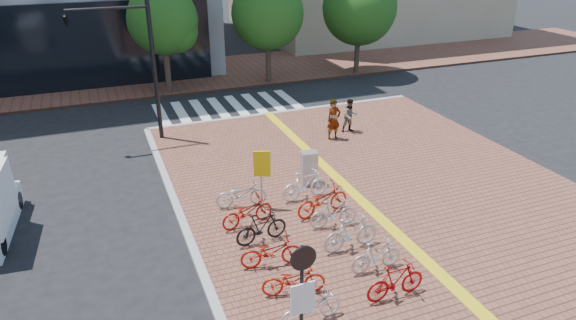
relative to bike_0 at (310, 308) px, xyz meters
name	(u,v)px	position (x,y,z in m)	size (l,w,h in m)	color
ground	(338,251)	(2.04, 2.59, -0.58)	(120.00, 120.00, 0.00)	black
kerb_north	(286,112)	(5.04, 14.59, -0.50)	(14.00, 0.25, 0.15)	gray
far_sidewalk	(192,75)	(2.04, 23.59, -0.50)	(70.00, 8.00, 0.15)	brown
crosswalk	(229,108)	(2.54, 16.59, -0.57)	(7.50, 4.00, 0.01)	silver
street_trees	(285,14)	(7.09, 20.04, 3.52)	(16.20, 4.60, 6.35)	#38281E
bike_0	(310,308)	(0.00, 0.00, 0.00)	(0.57, 1.62, 0.85)	silver
bike_1	(294,280)	(0.03, 1.12, 0.01)	(0.57, 1.65, 0.86)	red
bike_2	(271,252)	(-0.10, 2.46, 0.03)	(0.60, 1.73, 0.91)	#B8170D
bike_3	(261,227)	(0.03, 3.69, 0.07)	(0.46, 1.64, 0.99)	black
bike_4	(247,212)	(-0.07, 4.76, 0.04)	(0.61, 1.76, 0.92)	#AF190C
bike_5	(241,194)	(0.09, 5.97, 0.03)	(0.60, 1.73, 0.91)	silver
bike_6	(396,281)	(2.37, 0.06, 0.07)	(0.47, 1.65, 0.99)	#A10B0D
bike_7	(376,256)	(2.50, 1.22, 0.04)	(0.44, 1.55, 0.93)	silver
bike_8	(351,233)	(2.33, 2.39, 0.11)	(0.50, 1.79, 1.07)	silver
bike_9	(334,213)	(2.40, 3.67, 0.05)	(0.45, 1.59, 0.95)	silver
bike_10	(323,200)	(2.41, 4.51, 0.08)	(0.67, 1.92, 1.01)	red
bike_11	(305,185)	(2.30, 5.67, 0.10)	(0.50, 1.76, 1.06)	white
pedestrian_a	(334,120)	(5.62, 10.29, 0.48)	(0.66, 0.43, 1.81)	gray
pedestrian_b	(350,116)	(6.72, 10.82, 0.34)	(0.75, 0.58, 1.54)	#4C4F61
utility_box	(309,168)	(2.86, 6.67, 0.20)	(0.58, 0.42, 1.26)	#ADADB2
yellow_sign	(261,169)	(0.72, 5.64, 1.00)	(0.54, 0.24, 2.06)	#B7B7BC
notice_sign	(302,291)	(-0.66, -1.04, 1.46)	(0.55, 0.13, 2.99)	black
traffic_light_pole	(115,43)	(-2.90, 13.24, 3.89)	(3.36, 1.29, 6.25)	black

